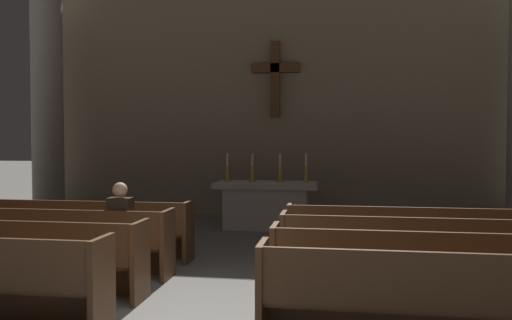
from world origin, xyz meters
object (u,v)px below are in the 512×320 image
pew_right_row_2 (447,273)px  candlestick_outer_right (306,173)px  candlestick_inner_left (252,173)px  pew_right_row_4 (417,238)px  column_left_third (47,102)px  pew_right_row_1 (472,303)px  pew_left_row_3 (42,241)px  candlestick_inner_right (280,173)px  pew_right_row_3 (430,253)px  candlestick_outer_left (227,173)px  pew_left_row_4 (77,229)px  altar (266,204)px  lone_worshipper (123,227)px

pew_right_row_2 → candlestick_outer_right: bearing=109.0°
candlestick_inner_left → pew_right_row_4: bearing=-47.4°
pew_right_row_4 → column_left_third: column_left_third is taller
pew_right_row_1 → pew_left_row_3: bearing=159.4°
pew_right_row_1 → column_left_third: (-8.02, 6.72, 2.35)m
pew_left_row_3 → column_left_third: column_left_third is taller
candlestick_inner_right → pew_right_row_3: bearing=-60.8°
candlestick_outer_left → candlestick_inner_left: (0.55, 0.00, 0.00)m
pew_right_row_2 → candlestick_inner_right: bearing=114.3°
candlestick_inner_left → candlestick_inner_right: (0.60, 0.00, 0.00)m
candlestick_inner_left → candlestick_outer_right: 1.15m
pew_right_row_1 → candlestick_outer_left: size_ratio=6.18×
pew_right_row_4 → candlestick_outer_left: 4.77m
candlestick_inner_right → candlestick_outer_left: bearing=180.0°
pew_left_row_4 → pew_right_row_4: size_ratio=1.00×
candlestick_inner_right → candlestick_outer_right: same height
pew_left_row_3 → altar: altar is taller
pew_right_row_3 → candlestick_inner_left: bearing=125.1°
candlestick_inner_left → lone_worshipper: 4.31m
pew_right_row_1 → candlestick_inner_left: candlestick_inner_left is taller
pew_left_row_4 → pew_right_row_1: same height
pew_right_row_2 → lone_worshipper: 4.20m
candlestick_inner_right → candlestick_outer_right: bearing=0.0°
lone_worshipper → candlestick_inner_left: bearing=74.5°
pew_left_row_3 → pew_left_row_4: size_ratio=1.00×
pew_right_row_3 → pew_left_row_3: bearing=180.0°
pew_right_row_2 → candlestick_inner_right: size_ratio=6.18×
pew_right_row_1 → lone_worshipper: 4.54m
pew_left_row_3 → lone_worshipper: (1.19, 0.04, 0.22)m
pew_right_row_4 → altar: bearing=129.5°
column_left_third → altar: 5.89m
column_left_third → candlestick_inner_left: size_ratio=9.61×
column_left_third → lone_worshipper: (3.95, -4.71, -2.13)m
pew_left_row_4 → candlestick_outer_left: bearing=60.8°
pew_right_row_3 → pew_right_row_4: bearing=90.0°
pew_right_row_1 → candlestick_inner_right: size_ratio=6.18×
pew_right_row_1 → altar: (-2.63, 6.14, 0.06)m
pew_left_row_3 → candlestick_outer_left: candlestick_outer_left is taller
pew_right_row_1 → lone_worshipper: bearing=153.7°
candlestick_outer_right → lone_worshipper: (-2.29, -4.13, -0.51)m
pew_left_row_4 → candlestick_outer_left: size_ratio=6.18×
pew_left_row_4 → pew_right_row_1: size_ratio=1.00×
pew_right_row_4 → column_left_third: bearing=154.9°
pew_right_row_2 → pew_right_row_4: (0.00, 1.97, 0.00)m
pew_left_row_4 → candlestick_outer_right: candlestick_outer_right is taller
pew_left_row_4 → pew_right_row_3: 5.35m
pew_right_row_2 → column_left_third: (-8.02, 5.73, 2.35)m
column_left_third → candlestick_inner_right: (5.69, -0.58, -1.62)m
pew_right_row_3 → candlestick_inner_left: candlestick_inner_left is taller
pew_right_row_3 → altar: 4.93m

